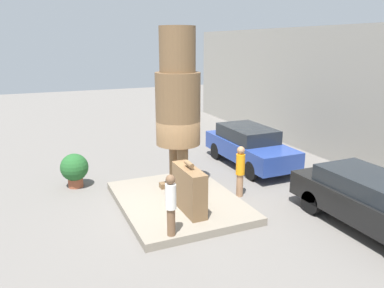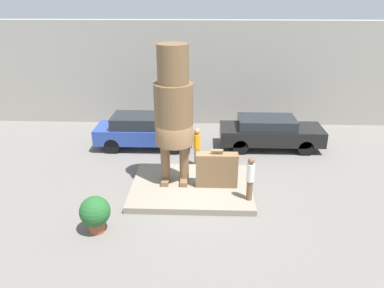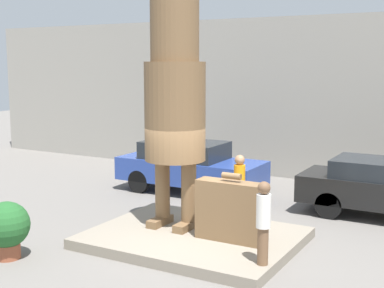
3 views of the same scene
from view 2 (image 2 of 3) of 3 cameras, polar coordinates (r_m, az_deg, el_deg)
ground_plane at (r=14.08m, az=-0.08°, el=-6.96°), size 60.00×60.00×0.00m
pedestal at (r=14.02m, az=-0.08°, el=-6.56°), size 4.43×3.45×0.22m
building_backdrop at (r=20.45m, az=0.76°, el=10.73°), size 28.00×0.60×5.48m
statue_figure at (r=13.10m, az=-2.82°, el=5.89°), size 1.37×1.37×5.06m
giant_suitcase at (r=13.64m, az=3.79°, el=-3.93°), size 1.51×0.44×1.45m
tourist at (r=12.77m, az=8.87°, el=-4.98°), size 0.27×0.27×1.58m
parked_car_blue at (r=17.59m, az=-7.43°, el=2.08°), size 4.48×1.75×1.57m
parked_car_black at (r=17.72m, az=11.77°, el=1.84°), size 4.71×1.76×1.49m
planter_pot at (r=11.89m, az=-14.55°, el=-10.10°), size 0.94×0.94×1.18m
worker_hivis at (r=15.53m, az=0.76°, el=-0.25°), size 0.28×0.28×1.67m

